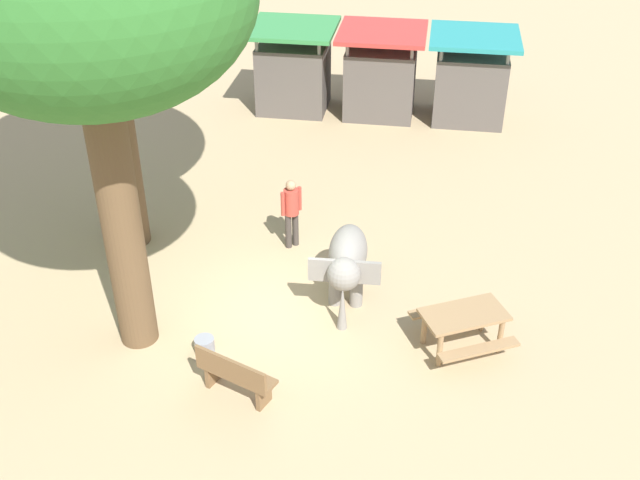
{
  "coord_description": "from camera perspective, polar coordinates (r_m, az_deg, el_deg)",
  "views": [
    {
      "loc": [
        2.66,
        -11.39,
        9.16
      ],
      "look_at": [
        0.64,
        1.43,
        0.8
      ],
      "focal_mm": 42.6,
      "sensor_mm": 36.0,
      "label": 1
    }
  ],
  "objects": [
    {
      "name": "ground_plane",
      "position": [
        14.86,
        -3.33,
        -5.34
      ],
      "size": [
        60.0,
        60.0,
        0.0
      ],
      "primitive_type": "plane",
      "color": "tan"
    },
    {
      "name": "elephant",
      "position": [
        14.67,
        2.05,
        -1.54
      ],
      "size": [
        1.36,
        2.01,
        1.4
      ],
      "rotation": [
        0.0,
        0.0,
        4.75
      ],
      "color": "gray",
      "rests_on": "ground_plane"
    },
    {
      "name": "person_handler",
      "position": [
        16.24,
        -2.16,
        2.39
      ],
      "size": [
        0.39,
        0.38,
        1.62
      ],
      "rotation": [
        0.0,
        0.0,
        -0.81
      ],
      "color": "#3F3833",
      "rests_on": "ground_plane"
    },
    {
      "name": "wooden_bench",
      "position": [
        12.85,
        -6.41,
        -10.02
      ],
      "size": [
        1.45,
        0.9,
        0.88
      ],
      "rotation": [
        0.0,
        0.0,
        5.9
      ],
      "color": "brown",
      "rests_on": "ground_plane"
    },
    {
      "name": "picnic_table_near",
      "position": [
        13.88,
        10.72,
        -6.05
      ],
      "size": [
        2.01,
        2.0,
        0.78
      ],
      "rotation": [
        0.0,
        0.0,
        3.62
      ],
      "color": "#9E7A51",
      "rests_on": "ground_plane"
    },
    {
      "name": "market_stall_green",
      "position": [
        23.17,
        -2.0,
        12.51
      ],
      "size": [
        2.5,
        2.5,
        2.52
      ],
      "color": "#59514C",
      "rests_on": "ground_plane"
    },
    {
      "name": "market_stall_red",
      "position": [
        22.85,
        4.57,
        12.13
      ],
      "size": [
        2.5,
        2.5,
        2.52
      ],
      "color": "#59514C",
      "rests_on": "ground_plane"
    },
    {
      "name": "market_stall_teal",
      "position": [
        22.82,
        11.22,
        11.58
      ],
      "size": [
        2.5,
        2.5,
        2.52
      ],
      "color": "#59514C",
      "rests_on": "ground_plane"
    },
    {
      "name": "feed_bucket",
      "position": [
        13.95,
        -8.66,
        -7.85
      ],
      "size": [
        0.36,
        0.36,
        0.32
      ],
      "primitive_type": "cylinder",
      "color": "gray",
      "rests_on": "ground_plane"
    }
  ]
}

